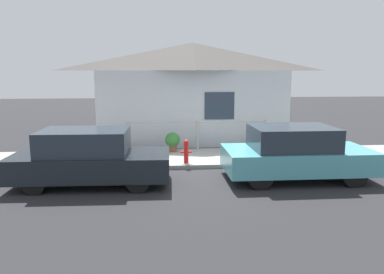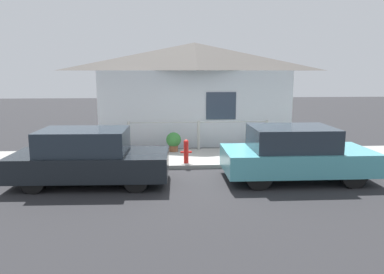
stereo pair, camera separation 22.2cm
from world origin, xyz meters
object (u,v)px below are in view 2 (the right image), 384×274
at_px(car_right, 295,154).
at_px(potted_plant_near_hydrant, 174,141).
at_px(fire_hydrant, 186,151).
at_px(car_left, 89,158).

relative_size(car_right, potted_plant_near_hydrant, 5.82).
bearing_deg(fire_hydrant, car_left, -148.57).
distance_m(car_left, potted_plant_near_hydrant, 3.90).
xyz_separation_m(car_left, car_right, (5.28, -0.00, 0.02)).
distance_m(fire_hydrant, potted_plant_near_hydrant, 1.70).
relative_size(car_left, fire_hydrant, 5.55).
bearing_deg(car_left, car_right, 2.08).
bearing_deg(potted_plant_near_hydrant, car_right, -46.26).
bearing_deg(fire_hydrant, potted_plant_near_hydrant, 101.17).
bearing_deg(car_left, fire_hydrant, 33.52).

